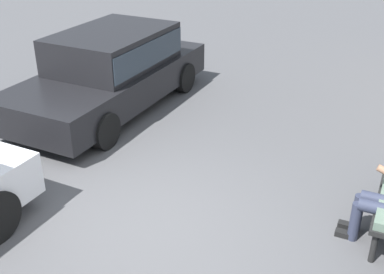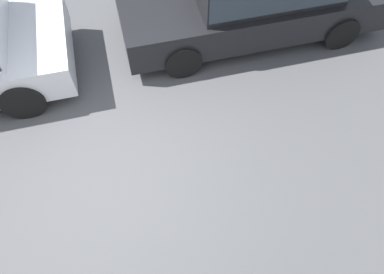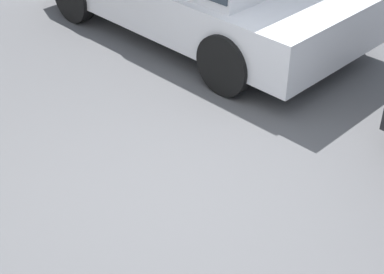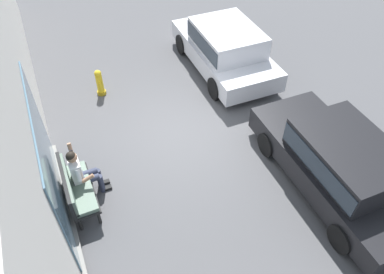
% 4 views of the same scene
% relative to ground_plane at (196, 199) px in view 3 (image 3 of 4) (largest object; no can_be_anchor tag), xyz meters
% --- Properties ---
extents(ground_plane, '(60.00, 60.00, 0.00)m').
position_rel_ground_plane_xyz_m(ground_plane, '(0.00, 0.00, 0.00)').
color(ground_plane, '#4C4C4F').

